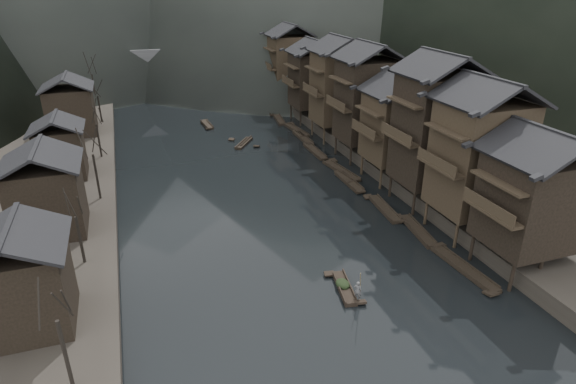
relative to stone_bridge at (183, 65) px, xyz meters
name	(u,v)px	position (x,y,z in m)	size (l,w,h in m)	color
water	(296,255)	(0.00, -72.00, -5.11)	(300.00, 300.00, 0.00)	black
right_bank	(403,107)	(35.00, -32.00, -4.21)	(40.00, 200.00, 1.80)	#2D2823
stilt_houses	(373,93)	(17.28, -52.52, 3.96)	(9.00, 67.60, 16.23)	black
left_houses	(55,149)	(-20.50, -51.88, 0.55)	(8.10, 53.20, 8.73)	black
bare_trees	(90,124)	(-17.00, -45.46, 1.21)	(3.87, 74.54, 7.74)	black
moored_sampans	(311,145)	(12.12, -44.67, -4.91)	(2.68, 75.72, 0.47)	black
midriver_boats	(201,111)	(0.15, -20.12, -4.91)	(8.76, 48.91, 0.45)	black
stone_bridge	(183,65)	(0.00, 0.00, 0.00)	(40.00, 6.00, 9.00)	#4C4C4F
hero_sampan	(344,287)	(1.90, -78.07, -4.91)	(1.79, 4.92, 0.43)	black
cargo_heap	(343,280)	(1.86, -77.85, -4.35)	(1.07, 1.40, 0.64)	black
boatman	(358,288)	(2.21, -79.74, -3.88)	(0.58, 0.38, 1.59)	#5D5D5F
bamboo_pole	(363,256)	(2.41, -79.74, -1.08)	(0.06, 0.06, 4.67)	#8C7A51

